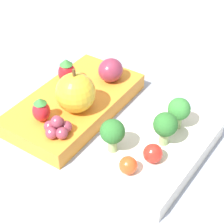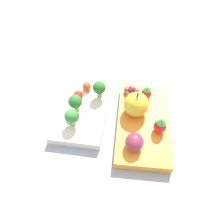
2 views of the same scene
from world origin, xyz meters
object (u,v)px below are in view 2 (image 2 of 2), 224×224
object	(u,v)px
bento_box_savoury	(82,112)
strawberry_1	(160,126)
apple	(136,104)
bento_box_fruit	(143,123)
plum	(134,142)
broccoli_floret_1	(99,88)
strawberry_0	(146,93)
grape_cluster	(132,91)
broccoli_floret_0	(72,116)
cherry_tomato_1	(87,86)
broccoli_floret_2	(75,102)
cherry_tomato_0	(78,95)

from	to	relation	value
bento_box_savoury	strawberry_1	bearing A→B (deg)	-99.43
apple	strawberry_1	distance (m)	0.07
bento_box_fruit	plum	xyz separation A→B (m)	(-0.07, 0.02, 0.03)
bento_box_fruit	broccoli_floret_1	distance (m)	0.14
broccoli_floret_1	strawberry_1	world-z (taller)	broccoli_floret_1
strawberry_0	plum	distance (m)	0.14
bento_box_fruit	strawberry_1	world-z (taller)	strawberry_1
broccoli_floret_1	grape_cluster	bearing A→B (deg)	-75.54
broccoli_floret_0	strawberry_0	world-z (taller)	broccoli_floret_0
broccoli_floret_0	cherry_tomato_1	distance (m)	0.11
broccoli_floret_2	cherry_tomato_0	xyz separation A→B (m)	(0.04, 0.01, -0.02)
strawberry_0	grape_cluster	world-z (taller)	strawberry_0
apple	plum	distance (m)	0.09
cherry_tomato_1	grape_cluster	size ratio (longest dim) A/B	0.58
broccoli_floret_0	apple	distance (m)	0.15
broccoli_floret_0	strawberry_1	bearing A→B (deg)	-86.14
broccoli_floret_2	grape_cluster	world-z (taller)	broccoli_floret_2
broccoli_floret_1	cherry_tomato_0	size ratio (longest dim) A/B	1.96
bento_box_savoury	bento_box_fruit	bearing A→B (deg)	-93.26
bento_box_fruit	broccoli_floret_1	xyz separation A→B (m)	(0.06, 0.12, 0.04)
bento_box_savoury	broccoli_floret_2	size ratio (longest dim) A/B	3.78
broccoli_floret_0	strawberry_1	size ratio (longest dim) A/B	1.11
broccoli_floret_1	apple	world-z (taller)	apple
strawberry_1	grape_cluster	bearing A→B (deg)	36.50
strawberry_0	bento_box_savoury	bearing A→B (deg)	111.68
bento_box_fruit	broccoli_floret_0	world-z (taller)	broccoli_floret_0
broccoli_floret_1	cherry_tomato_0	world-z (taller)	broccoli_floret_1
cherry_tomato_0	grape_cluster	size ratio (longest dim) A/B	0.64
broccoli_floret_1	strawberry_1	xyz separation A→B (m)	(-0.08, -0.15, -0.01)
grape_cluster	broccoli_floret_1	bearing A→B (deg)	104.46
broccoli_floret_1	cherry_tomato_0	xyz separation A→B (m)	(-0.02, 0.05, -0.02)
cherry_tomato_1	plum	xyz separation A→B (m)	(-0.15, -0.14, 0.01)
bento_box_savoury	grape_cluster	bearing A→B (deg)	-59.65
broccoli_floret_2	cherry_tomato_1	bearing A→B (deg)	-6.68
bento_box_savoury	broccoli_floret_1	size ratio (longest dim) A/B	3.80
broccoli_floret_0	bento_box_savoury	bearing A→B (deg)	-9.29
broccoli_floret_0	grape_cluster	xyz separation A→B (m)	(0.11, -0.12, -0.02)
cherry_tomato_0	strawberry_0	bearing A→B (deg)	-79.99
plum	strawberry_0	bearing A→B (deg)	-6.61
bento_box_savoury	grape_cluster	distance (m)	0.14
bento_box_savoury	strawberry_0	world-z (taller)	strawberry_0
broccoli_floret_0	strawberry_0	distance (m)	0.19
bento_box_savoury	broccoli_floret_2	xyz separation A→B (m)	(-0.00, 0.01, 0.04)
broccoli_floret_1	bento_box_fruit	bearing A→B (deg)	-115.57
broccoli_floret_0	plum	distance (m)	0.15
apple	plum	bearing A→B (deg)	-176.33
broccoli_floret_0	apple	size ratio (longest dim) A/B	0.69
plum	grape_cluster	distance (m)	0.15
cherry_tomato_0	cherry_tomato_1	world-z (taller)	cherry_tomato_0
cherry_tomato_0	strawberry_1	xyz separation A→B (m)	(-0.06, -0.21, 0.01)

